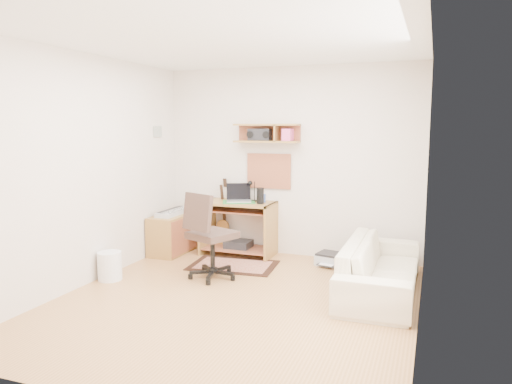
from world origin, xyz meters
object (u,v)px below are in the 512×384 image
(desk, at_px, (238,228))
(cabinet, at_px, (175,233))
(printer, at_px, (333,259))
(sofa, at_px, (381,259))
(task_chair, at_px, (212,235))

(desk, distance_m, cabinet, 0.94)
(desk, xyz_separation_m, printer, (1.35, -0.06, -0.29))
(sofa, bearing_deg, desk, 66.27)
(task_chair, distance_m, cabinet, 1.40)
(desk, xyz_separation_m, task_chair, (0.12, -1.09, 0.15))
(cabinet, distance_m, printer, 2.28)
(printer, relative_size, sofa, 0.21)
(task_chair, relative_size, sofa, 0.55)
(printer, bearing_deg, cabinet, -164.96)
(printer, bearing_deg, sofa, -38.18)
(task_chair, bearing_deg, printer, 62.23)
(cabinet, relative_size, printer, 2.29)
(task_chair, distance_m, printer, 1.66)
(sofa, bearing_deg, cabinet, 76.28)
(task_chair, height_order, printer, task_chair)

